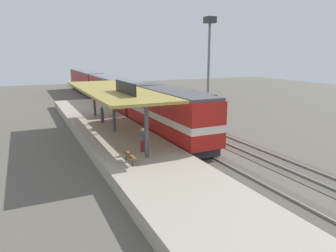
{
  "coord_description": "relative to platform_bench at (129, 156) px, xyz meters",
  "views": [
    {
      "loc": [
        -11.76,
        -26.66,
        7.64
      ],
      "look_at": [
        -1.38,
        -4.44,
        2.0
      ],
      "focal_mm": 33.44,
      "sensor_mm": 36.0,
      "label": 1
    }
  ],
  "objects": [
    {
      "name": "person_walking",
      "position": [
        1.58,
        1.8,
        0.51
      ],
      "size": [
        0.34,
        0.34,
        1.71
      ],
      "color": "maroon",
      "rests_on": "platform"
    },
    {
      "name": "person_waiting",
      "position": [
        1.28,
        12.5,
        0.51
      ],
      "size": [
        0.34,
        0.34,
        1.71
      ],
      "color": "#663375",
      "rests_on": "platform"
    },
    {
      "name": "passenger_carriage_front",
      "position": [
        6.0,
        25.25,
        0.97
      ],
      "size": [
        2.9,
        20.0,
        4.24
      ],
      "color": "#28282D",
      "rests_on": "track_near"
    },
    {
      "name": "passenger_carriage_rear",
      "position": [
        6.0,
        46.05,
        0.97
      ],
      "size": [
        2.9,
        20.0,
        4.24
      ],
      "color": "#28282D",
      "rests_on": "track_near"
    },
    {
      "name": "station_canopy",
      "position": [
        1.4,
        8.39,
        3.19
      ],
      "size": [
        5.2,
        18.0,
        4.7
      ],
      "color": "#47474C",
      "rests_on": "platform"
    },
    {
      "name": "track_near",
      "position": [
        6.0,
        8.48,
        -1.31
      ],
      "size": [
        3.2,
        110.0,
        0.16
      ],
      "color": "#4E4941",
      "rests_on": "ground"
    },
    {
      "name": "light_mast",
      "position": [
        13.8,
        12.73,
        7.05
      ],
      "size": [
        1.1,
        1.1,
        11.7
      ],
      "color": "slate",
      "rests_on": "ground"
    },
    {
      "name": "ground_plane",
      "position": [
        8.0,
        8.48,
        -1.34
      ],
      "size": [
        120.0,
        120.0,
        0.0
      ],
      "primitive_type": "plane",
      "color": "#5B564C"
    },
    {
      "name": "platform",
      "position": [
        1.4,
        8.48,
        -0.89
      ],
      "size": [
        6.0,
        44.0,
        0.9
      ],
      "primitive_type": "cube",
      "color": "#A89E89",
      "rests_on": "ground"
    },
    {
      "name": "locomotive",
      "position": [
        6.0,
        7.25,
        1.07
      ],
      "size": [
        2.93,
        14.43,
        4.44
      ],
      "color": "#28282D",
      "rests_on": "track_near"
    },
    {
      "name": "platform_bench",
      "position": [
        0.0,
        0.0,
        0.0
      ],
      "size": [
        0.44,
        1.7,
        0.5
      ],
      "color": "#333338",
      "rests_on": "platform"
    },
    {
      "name": "track_far",
      "position": [
        10.6,
        8.48,
        -1.31
      ],
      "size": [
        3.2,
        110.0,
        0.16
      ],
      "color": "#4E4941",
      "rests_on": "ground"
    },
    {
      "name": "freight_car",
      "position": [
        10.6,
        13.87,
        0.63
      ],
      "size": [
        2.8,
        12.0,
        3.54
      ],
      "color": "#28282D",
      "rests_on": "track_far"
    }
  ]
}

